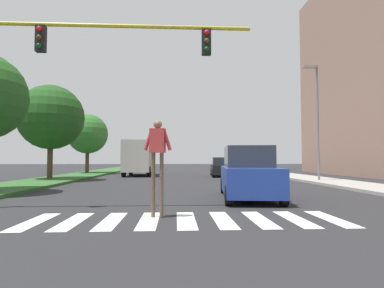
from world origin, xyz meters
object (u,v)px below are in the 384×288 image
Objects in this scene: truck_box_delivery at (139,158)px; tree_distant at (88,134)px; traffic_light_gantry at (40,63)px; street_lamp_right at (316,112)px; tree_far at (51,117)px; suv_crossing at (248,174)px; sedan_midblock at (222,168)px; pedestrian_performer at (158,152)px.

tree_distant is at bearing 151.25° from truck_box_delivery.
traffic_light_gantry is 16.72m from street_lamp_right.
tree_far is at bearing 172.74° from street_lamp_right.
street_lamp_right reaches higher than tree_distant.
truck_box_delivery is at bearing -28.75° from tree_distant.
street_lamp_right is at bearing -35.25° from truck_box_delivery.
street_lamp_right is at bearing 51.00° from suv_crossing.
sedan_midblock is (12.69, 4.88, -3.62)m from tree_far.
street_lamp_right is 10.80m from suv_crossing.
traffic_light_gantry is (4.74, -22.05, 0.35)m from tree_distant.
tree_far is 17.96m from street_lamp_right.
tree_far is at bearing -89.06° from tree_distant.
traffic_light_gantry reaches higher than sedan_midblock.
suv_crossing is at bearing -69.96° from truck_box_delivery.
tree_distant is 14.06m from sedan_midblock.
tree_distant is 0.64× the size of traffic_light_gantry.
pedestrian_performer is 20.61m from truck_box_delivery.
suv_crossing is at bearing -59.58° from tree_distant.
tree_far is 13.30m from traffic_light_gantry.
street_lamp_right reaches higher than sedan_midblock.
suv_crossing is at bearing -94.80° from sedan_midblock.
street_lamp_right is 1.21× the size of truck_box_delivery.
pedestrian_performer is 4.96m from suv_crossing.
sedan_midblock is at bearing -12.80° from truck_box_delivery.
sedan_midblock is at bearing 85.20° from suv_crossing.
street_lamp_right is at bearing 37.66° from traffic_light_gantry.
truck_box_delivery is at bearing 98.01° from pedestrian_performer.
tree_distant is at bearing 90.94° from tree_far.
sedan_midblock is (1.26, 15.05, -0.16)m from suv_crossing.
traffic_light_gantry reaches higher than tree_distant.
tree_far reaches higher than traffic_light_gantry.
pedestrian_performer is at bearing -81.99° from truck_box_delivery.
tree_distant reaches higher than sedan_midblock.
truck_box_delivery reaches higher than pedestrian_performer.
sedan_midblock is 7.60m from truck_box_delivery.
traffic_light_gantry is at bearing -142.34° from street_lamp_right.
street_lamp_right is 15.58m from truck_box_delivery.
street_lamp_right reaches higher than tree_far.
suv_crossing is 1.10× the size of sedan_midblock.
suv_crossing is (-6.39, -7.89, -3.66)m from street_lamp_right.
tree_distant is at bearing 159.98° from sedan_midblock.
tree_far is 9.57m from tree_distant.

